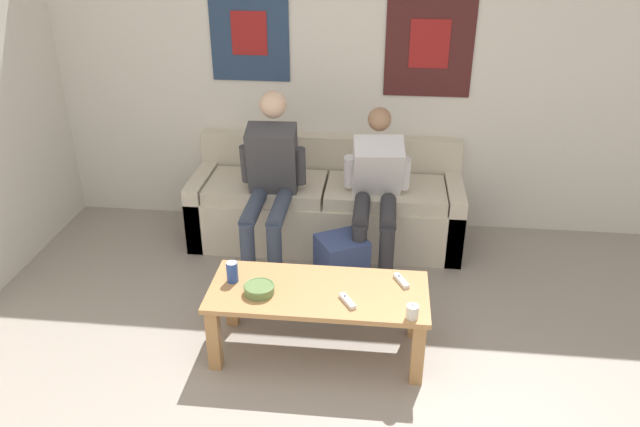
{
  "coord_description": "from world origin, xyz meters",
  "views": [
    {
      "loc": [
        0.27,
        -1.95,
        2.38
      ],
      "look_at": [
        -0.1,
        1.47,
        0.65
      ],
      "focal_mm": 35.0,
      "sensor_mm": 36.0,
      "label": 1
    }
  ],
  "objects": [
    {
      "name": "wall_back",
      "position": [
        -0.0,
        2.69,
        1.28
      ],
      "size": [
        10.0,
        0.07,
        2.55
      ],
      "color": "silver",
      "rests_on": "ground_plane"
    },
    {
      "name": "couch",
      "position": [
        -0.14,
        2.34,
        0.28
      ],
      "size": [
        2.03,
        0.7,
        0.75
      ],
      "color": "beige",
      "rests_on": "ground_plane"
    },
    {
      "name": "coffee_table",
      "position": [
        -0.05,
        0.97,
        0.35
      ],
      "size": [
        1.23,
        0.53,
        0.42
      ],
      "color": "#B27F4C",
      "rests_on": "ground_plane"
    },
    {
      "name": "person_seated_adult",
      "position": [
        -0.5,
        1.96,
        0.65
      ],
      "size": [
        0.47,
        0.9,
        1.21
      ],
      "color": "#384256",
      "rests_on": "ground_plane"
    },
    {
      "name": "person_seated_teen",
      "position": [
        0.24,
        1.98,
        0.6
      ],
      "size": [
        0.47,
        0.93,
        1.1
      ],
      "color": "#2D2D33",
      "rests_on": "ground_plane"
    },
    {
      "name": "backpack",
      "position": [
        0.04,
        1.59,
        0.2
      ],
      "size": [
        0.39,
        0.39,
        0.41
      ],
      "color": "navy",
      "rests_on": "ground_plane"
    },
    {
      "name": "ceramic_bowl",
      "position": [
        -0.37,
        0.9,
        0.45
      ],
      "size": [
        0.17,
        0.17,
        0.05
      ],
      "color": "#607F47",
      "rests_on": "coffee_table"
    },
    {
      "name": "pillar_candle",
      "position": [
        0.46,
        0.76,
        0.46
      ],
      "size": [
        0.07,
        0.07,
        0.09
      ],
      "color": "silver",
      "rests_on": "coffee_table"
    },
    {
      "name": "drink_can_blue",
      "position": [
        -0.55,
        1.0,
        0.49
      ],
      "size": [
        0.07,
        0.07,
        0.12
      ],
      "color": "#28479E",
      "rests_on": "coffee_table"
    },
    {
      "name": "game_controller_near_left",
      "position": [
        0.12,
        0.86,
        0.44
      ],
      "size": [
        0.1,
        0.14,
        0.03
      ],
      "color": "white",
      "rests_on": "coffee_table"
    },
    {
      "name": "game_controller_near_right",
      "position": [
        0.41,
        1.09,
        0.44
      ],
      "size": [
        0.09,
        0.14,
        0.03
      ],
      "color": "white",
      "rests_on": "coffee_table"
    }
  ]
}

